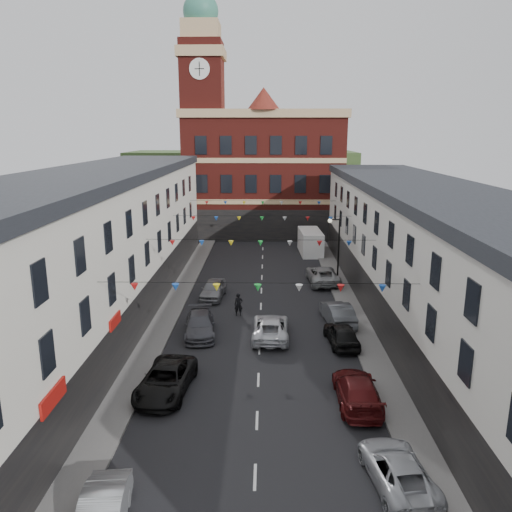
# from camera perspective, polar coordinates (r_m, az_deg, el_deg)

# --- Properties ---
(ground) EXTENTS (160.00, 160.00, 0.00)m
(ground) POSITION_cam_1_polar(r_m,az_deg,el_deg) (31.91, 0.39, -10.61)
(ground) COLOR black
(ground) RESTS_ON ground
(pavement_left) EXTENTS (1.80, 64.00, 0.15)m
(pavement_left) POSITION_cam_1_polar(r_m,az_deg,el_deg) (34.49, -11.24, -8.82)
(pavement_left) COLOR #605E5B
(pavement_left) RESTS_ON ground
(pavement_right) EXTENTS (1.80, 64.00, 0.15)m
(pavement_right) POSITION_cam_1_polar(r_m,az_deg,el_deg) (34.33, 12.18, -8.98)
(pavement_right) COLOR #605E5B
(pavement_right) RESTS_ON ground
(terrace_left) EXTENTS (8.40, 56.00, 10.70)m
(terrace_left) POSITION_cam_1_polar(r_m,az_deg,el_deg) (33.36, -20.25, -0.66)
(terrace_left) COLOR silver
(terrace_left) RESTS_ON ground
(terrace_right) EXTENTS (8.40, 56.00, 9.70)m
(terrace_right) POSITION_cam_1_polar(r_m,az_deg,el_deg) (33.20, 21.22, -1.71)
(terrace_right) COLOR beige
(terrace_right) RESTS_ON ground
(civic_building) EXTENTS (20.60, 13.30, 18.50)m
(civic_building) POSITION_cam_1_polar(r_m,az_deg,el_deg) (67.18, 0.88, 9.54)
(civic_building) COLOR maroon
(civic_building) RESTS_ON ground
(clock_tower) EXTENTS (5.60, 5.60, 30.00)m
(clock_tower) POSITION_cam_1_polar(r_m,az_deg,el_deg) (64.54, -6.04, 15.33)
(clock_tower) COLOR maroon
(clock_tower) RESTS_ON ground
(distant_hill) EXTENTS (40.00, 14.00, 10.00)m
(distant_hill) POSITION_cam_1_polar(r_m,az_deg,el_deg) (91.51, -1.57, 8.73)
(distant_hill) COLOR #304C23
(distant_hill) RESTS_ON ground
(street_lamp) EXTENTS (1.10, 0.36, 6.00)m
(street_lamp) POSITION_cam_1_polar(r_m,az_deg,el_deg) (44.46, 9.14, 1.60)
(street_lamp) COLOR black
(street_lamp) RESTS_ON ground
(car_left_c) EXTENTS (2.89, 5.41, 1.45)m
(car_left_c) POSITION_cam_1_polar(r_m,az_deg,el_deg) (27.19, -10.27, -13.75)
(car_left_c) COLOR black
(car_left_c) RESTS_ON ground
(car_left_d) EXTENTS (2.57, 5.10, 1.42)m
(car_left_d) POSITION_cam_1_polar(r_m,az_deg,el_deg) (34.02, -6.45, -7.81)
(car_left_d) COLOR #47484F
(car_left_d) RESTS_ON ground
(car_left_e) EXTENTS (2.16, 4.52, 1.49)m
(car_left_e) POSITION_cam_1_polar(r_m,az_deg,el_deg) (41.24, -4.91, -3.79)
(car_left_e) COLOR gray
(car_left_e) RESTS_ON ground
(car_right_b) EXTENTS (2.67, 4.80, 1.27)m
(car_right_b) POSITION_cam_1_polar(r_m,az_deg,el_deg) (21.59, 15.86, -22.41)
(car_right_b) COLOR #ABAEB4
(car_right_b) RESTS_ON ground
(car_right_c) EXTENTS (2.09, 5.07, 1.47)m
(car_right_c) POSITION_cam_1_polar(r_m,az_deg,el_deg) (26.30, 11.49, -14.80)
(car_right_c) COLOR #4F0F10
(car_right_c) RESTS_ON ground
(car_right_d) EXTENTS (2.11, 4.37, 1.44)m
(car_right_d) POSITION_cam_1_polar(r_m,az_deg,el_deg) (32.74, 9.75, -8.80)
(car_right_d) COLOR black
(car_right_d) RESTS_ON ground
(car_right_e) EXTENTS (2.21, 4.91, 1.56)m
(car_right_e) POSITION_cam_1_polar(r_m,az_deg,el_deg) (36.16, 9.30, -6.45)
(car_right_e) COLOR #53565B
(car_right_e) RESTS_ON ground
(car_right_f) EXTENTS (2.86, 5.67, 1.54)m
(car_right_f) POSITION_cam_1_polar(r_m,az_deg,el_deg) (45.44, 7.61, -2.15)
(car_right_f) COLOR #9A9C9E
(car_right_f) RESTS_ON ground
(moving_car) EXTENTS (2.47, 5.13, 1.41)m
(moving_car) POSITION_cam_1_polar(r_m,az_deg,el_deg) (33.39, 1.69, -8.16)
(moving_car) COLOR silver
(moving_car) RESTS_ON ground
(white_van) EXTENTS (2.52, 5.99, 2.61)m
(white_van) POSITION_cam_1_polar(r_m,az_deg,el_deg) (56.46, 6.23, 1.61)
(white_van) COLOR white
(white_van) RESTS_ON ground
(pedestrian) EXTENTS (0.68, 0.49, 1.72)m
(pedestrian) POSITION_cam_1_polar(r_m,az_deg,el_deg) (37.14, -2.01, -5.58)
(pedestrian) COLOR black
(pedestrian) RESTS_ON ground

